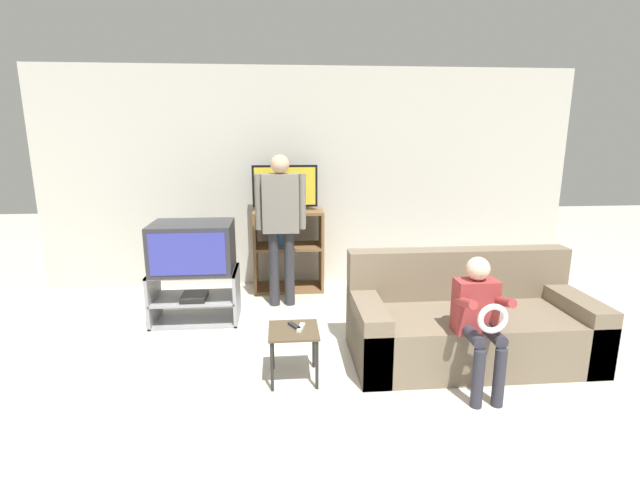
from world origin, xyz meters
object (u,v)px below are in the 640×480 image
Objects in this scene: television_main at (193,247)px; snack_table at (294,337)px; person_standing_adult at (281,216)px; person_seated_child at (479,315)px; remote_control_black at (294,326)px; television_flat at (285,189)px; tv_stand at (195,296)px; remote_control_white at (301,328)px; media_shelf at (288,249)px; couch at (468,324)px.

television_main is 1.91× the size of snack_table.
person_seated_child is at bearing -53.02° from person_standing_adult.
television_main is at bearing 99.31° from remote_control_black.
television_flat reaches higher than television_main.
tv_stand is 5.89× the size of remote_control_black.
remote_control_white is 1.30m from person_seated_child.
media_shelf is 1.28× the size of television_flat.
television_flat is 1.86× the size of snack_table.
person_standing_adult reaches higher than remote_control_black.
media_shelf is 2.37× the size of snack_table.
tv_stand is 0.88× the size of media_shelf.
remote_control_black is at bearing -51.35° from television_main.
tv_stand is at bearing -157.20° from person_standing_adult.
couch is (2.40, -0.97, -0.47)m from television_main.
couch is 2.16m from person_standing_adult.
person_standing_adult is (-0.09, 1.55, 0.57)m from remote_control_black.
television_main is 2.71m from person_seated_child.
television_main is 1.60m from snack_table.
tv_stand is at bearing -135.90° from television_main.
media_shelf reaches higher than couch.
television_flat is at bearing 90.64° from snack_table.
media_shelf is 2.71m from person_seated_child.
television_main is 5.36× the size of remote_control_white.
media_shelf is at bearing 43.12° from tv_stand.
tv_stand is at bearing -135.45° from television_flat.
snack_table is 0.25× the size of person_standing_adult.
television_main is 0.47× the size of person_standing_adult.
media_shelf is 0.73m from person_standing_adult.
television_flat reaches higher than person_seated_child.
person_seated_child is (1.34, -2.39, -0.62)m from television_flat.
tv_stand is at bearing 99.50° from remote_control_black.
couch is 1.19× the size of person_standing_adult.
couch reaches higher than snack_table.
remote_control_white is at bearing -50.73° from television_main.
couch is at bearing -21.98° from tv_stand.
remote_control_black is 1.47m from couch.
television_flat is (-0.03, 0.02, 0.72)m from media_shelf.
television_flat is at bearing 61.56° from remote_control_black.
remote_control_white is 1.69m from person_standing_adult.
person_seated_child is at bearing -33.47° from television_main.
tv_stand is at bearing 146.63° from person_seated_child.
remote_control_white is (1.00, -1.22, 0.16)m from tv_stand.
person_standing_adult reaches higher than tv_stand.
television_flat is 2.81m from person_seated_child.
tv_stand is 0.50m from television_main.
person_seated_child is (2.25, -1.49, -0.18)m from television_main.
couch reaches higher than remote_control_black.
couch is at bearing 24.90° from remote_control_white.
tv_stand is at bearing 144.51° from remote_control_white.
television_main is at bearing 44.10° from tv_stand.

